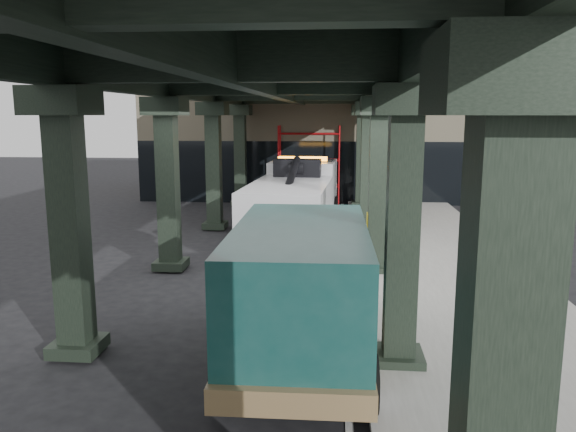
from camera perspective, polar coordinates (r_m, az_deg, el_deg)
The scene contains 8 objects.
ground at distance 14.45m, azimuth -0.99°, elevation -7.95°, with size 90.00×90.00×0.00m, color black.
sidewalk at distance 16.54m, azimuth 15.56°, elevation -5.71°, with size 5.00×40.00×0.15m, color gray.
lane_stripe at distance 16.28m, azimuth 5.76°, elevation -5.88°, with size 0.12×38.00×0.01m, color silver.
viaduct at distance 15.79m, azimuth -1.74°, elevation 13.68°, with size 7.40×32.00×6.40m.
building at distance 33.66m, azimuth 6.12°, elevation 9.28°, with size 22.00×10.00×8.00m, color #C6B793.
scaffolding at distance 28.43m, azimuth 2.17°, elevation 5.36°, with size 3.08×0.88×4.00m.
tow_truck at distance 20.84m, azimuth 0.83°, elevation 1.84°, with size 3.13×9.35×3.02m.
towed_van at distance 10.52m, azimuth 1.39°, elevation -7.04°, with size 2.65×6.39×2.57m.
Camera 1 is at (1.48, -13.65, 4.50)m, focal length 35.00 mm.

